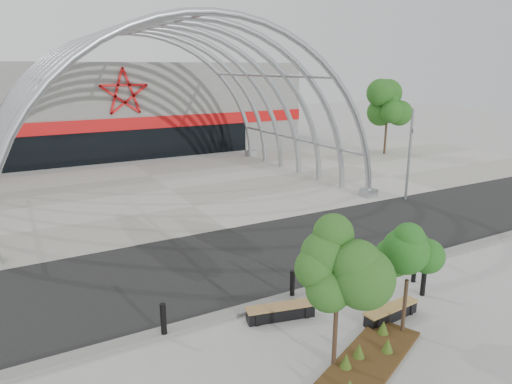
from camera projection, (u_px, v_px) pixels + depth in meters
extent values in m
plane|color=#9E9E98|center=(310.00, 288.00, 16.20)|extent=(140.00, 140.00, 0.00)
cube|color=black|center=(262.00, 254.00, 19.15)|extent=(140.00, 7.00, 0.02)
cube|color=#9C988D|center=(169.00, 189.00, 29.27)|extent=(60.00, 17.00, 0.04)
cube|color=slate|center=(315.00, 290.00, 15.97)|extent=(60.00, 0.50, 0.12)
cube|color=slate|center=(106.00, 106.00, 43.41)|extent=(34.00, 15.00, 8.00)
cube|color=black|center=(128.00, 146.00, 37.84)|extent=(22.00, 0.25, 2.60)
cube|color=red|center=(126.00, 124.00, 37.36)|extent=(34.00, 0.30, 1.00)
torus|color=#9FA5AA|center=(218.00, 223.00, 22.95)|extent=(20.36, 0.36, 20.36)
torus|color=#9FA5AA|center=(199.00, 210.00, 25.06)|extent=(20.36, 0.36, 20.36)
torus|color=#9FA5AA|center=(183.00, 199.00, 27.17)|extent=(20.36, 0.36, 20.36)
torus|color=#9FA5AA|center=(169.00, 190.00, 29.28)|extent=(20.36, 0.36, 20.36)
torus|color=#9FA5AA|center=(158.00, 181.00, 31.39)|extent=(20.36, 0.36, 20.36)
torus|color=#9FA5AA|center=(147.00, 174.00, 33.50)|extent=(20.36, 0.36, 20.36)
torus|color=#9FA5AA|center=(138.00, 168.00, 35.61)|extent=(20.36, 0.36, 20.36)
cylinder|color=#9FA5AA|center=(296.00, 139.00, 33.10)|extent=(0.20, 15.00, 0.20)
cylinder|color=#9FA5AA|center=(265.00, 75.00, 30.71)|extent=(0.20, 15.00, 0.20)
cylinder|color=#9FA5AA|center=(161.00, 25.00, 26.63)|extent=(0.20, 15.00, 0.20)
cylinder|color=#9FA5AA|center=(34.00, 77.00, 24.11)|extent=(0.20, 15.00, 0.20)
cube|color=#9FA5AA|center=(369.00, 193.00, 27.55)|extent=(0.80, 0.80, 0.50)
cube|color=#9FA5AA|center=(251.00, 153.00, 40.21)|extent=(0.80, 0.80, 0.50)
cube|color=#39290F|center=(366.00, 363.00, 12.03)|extent=(4.69, 3.12, 0.09)
cone|color=#405C1B|center=(359.00, 350.00, 12.19)|extent=(0.31, 0.31, 0.39)
cone|color=#405C1B|center=(388.00, 345.00, 12.42)|extent=(0.31, 0.31, 0.39)
cone|color=#405C1B|center=(346.00, 360.00, 11.77)|extent=(0.31, 0.31, 0.39)
cone|color=#405C1B|center=(383.00, 327.00, 13.28)|extent=(0.31, 0.31, 0.39)
cylinder|color=gray|center=(409.00, 155.00, 26.36)|extent=(0.15, 0.15, 5.35)
imported|color=black|center=(411.00, 135.00, 26.05)|extent=(0.22, 0.76, 0.15)
cylinder|color=#302014|center=(335.00, 333.00, 11.73)|extent=(0.12, 0.12, 1.95)
ellipsoid|color=#1E4816|center=(338.00, 270.00, 11.27)|extent=(1.67, 1.67, 2.13)
cylinder|color=#312317|center=(404.00, 307.00, 13.26)|extent=(0.11, 0.11, 1.72)
ellipsoid|color=#0F5113|center=(409.00, 257.00, 12.85)|extent=(1.42, 1.42, 1.87)
cube|color=black|center=(281.00, 313.00, 14.21)|extent=(2.18, 0.87, 0.36)
cube|color=black|center=(256.00, 316.00, 13.99)|extent=(0.23, 0.49, 0.43)
cube|color=black|center=(305.00, 309.00, 14.42)|extent=(0.23, 0.49, 0.43)
cube|color=brown|center=(281.00, 306.00, 14.15)|extent=(2.25, 0.96, 0.06)
cube|color=black|center=(391.00, 314.00, 14.19)|extent=(2.05, 0.55, 0.34)
cube|color=black|center=(374.00, 320.00, 13.77)|extent=(0.16, 0.45, 0.40)
cube|color=black|center=(407.00, 306.00, 14.59)|extent=(0.16, 0.45, 0.40)
cube|color=olive|center=(391.00, 307.00, 14.13)|extent=(2.10, 0.63, 0.06)
cylinder|color=black|center=(164.00, 321.00, 13.14)|extent=(0.17, 0.17, 1.07)
cylinder|color=black|center=(292.00, 285.00, 15.38)|extent=(0.16, 0.16, 1.01)
cylinder|color=black|center=(318.00, 281.00, 15.68)|extent=(0.15, 0.15, 0.96)
cylinder|color=black|center=(424.00, 281.00, 15.60)|extent=(0.17, 0.17, 1.06)
cylinder|color=black|center=(414.00, 268.00, 16.58)|extent=(0.17, 0.17, 1.05)
cylinder|color=#302216|center=(385.00, 138.00, 40.79)|extent=(0.20, 0.20, 3.03)
ellipsoid|color=#154C12|center=(388.00, 106.00, 40.06)|extent=(2.70, 2.70, 3.30)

